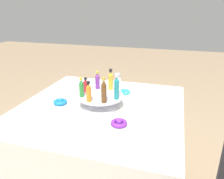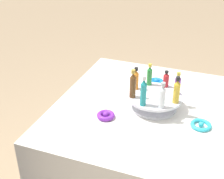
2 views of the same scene
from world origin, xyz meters
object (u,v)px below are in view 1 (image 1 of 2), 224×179
display_stand (101,100)px  bottle_brown (104,91)px  ribbon_bow_teal (124,92)px  ribbon_bow_blue (60,102)px  bottle_teal (117,87)px  bottle_gold (111,80)px  bottle_orange (89,92)px  ribbon_bow_purple (119,123)px  bottle_green (81,88)px  bottle_purple (97,81)px  bottle_red (86,85)px  bottle_clear (119,84)px

display_stand → bottle_brown: bearing=119.2°
ribbon_bow_teal → ribbon_bow_blue: bearing=40.8°
bottle_teal → bottle_gold: bearing=-60.8°
bottle_teal → bottle_gold: size_ratio=1.13×
bottle_orange → ribbon_bow_purple: bottle_orange is taller
ribbon_bow_blue → bottle_green: bearing=177.4°
bottle_green → ribbon_bow_teal: size_ratio=1.24×
bottle_green → ribbon_bow_teal: (-0.18, -0.29, -0.12)m
display_stand → bottle_gold: size_ratio=2.04×
ribbon_bow_teal → bottle_gold: bearing=68.1°
display_stand → bottle_gold: (-0.03, -0.11, 0.09)m
bottle_orange → bottle_brown: bearing=-173.3°
bottle_brown → bottle_gold: bottle_brown is taller
bottle_green → bottle_gold: (-0.13, -0.16, 0.01)m
ribbon_bow_teal → bottle_orange: bearing=71.9°
bottle_brown → bottle_gold: (0.02, -0.20, -0.01)m
bottle_gold → bottle_brown: bearing=96.7°
bottle_orange → bottle_purple: (0.02, -0.20, -0.00)m
bottle_red → bottle_clear: 0.21m
bottle_purple → ribbon_bow_blue: size_ratio=1.37×
bottle_orange → bottle_teal: bearing=-150.8°
bottle_brown → bottle_purple: (0.11, -0.19, -0.01)m
bottle_brown → bottle_purple: bottle_brown is taller
bottle_green → bottle_red: bearing=-83.3°
bottle_brown → ribbon_bow_teal: bearing=-94.9°
bottle_red → bottle_clear: size_ratio=0.69×
bottle_brown → bottle_clear: bottle_brown is taller
bottle_clear → ribbon_bow_blue: bottle_clear is taller
bottle_orange → ribbon_bow_blue: bottle_orange is taller
ribbon_bow_purple → bottle_purple: bearing=-52.7°
display_stand → bottle_orange: 0.14m
bottle_orange → ribbon_bow_blue: size_ratio=1.40×
bottle_red → bottle_purple: (-0.05, -0.07, 0.01)m
bottle_purple → bottle_red: bearing=51.7°
bottle_red → display_stand: bearing=164.2°
bottle_orange → ribbon_bow_blue: 0.25m
bottle_clear → bottle_purple: bottle_clear is taller
bottle_teal → bottle_clear: bearing=-83.3°
bottle_brown → bottle_gold: bearing=-83.3°
bottle_clear → bottle_purple: size_ratio=1.10×
ribbon_bow_blue → ribbon_bow_purple: 0.44m
ribbon_bow_blue → bottle_clear: bearing=-163.6°
bottle_orange → bottle_gold: (-0.06, -0.21, 0.01)m
bottle_orange → bottle_gold: 0.22m
bottle_green → display_stand: bearing=-150.8°
ribbon_bow_purple → display_stand: bearing=-49.2°
bottle_green → bottle_orange: (-0.07, 0.05, 0.00)m
bottle_teal → display_stand: bearing=-15.8°
bottle_clear → ribbon_bow_purple: size_ratio=1.49×
bottle_orange → bottle_gold: size_ratio=0.88×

